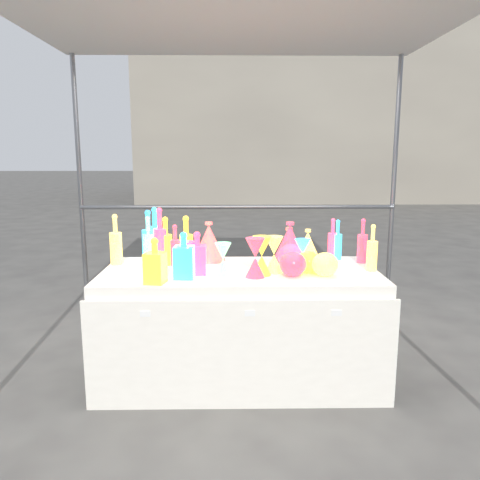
{
  "coord_description": "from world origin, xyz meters",
  "views": [
    {
      "loc": [
        -0.05,
        -2.99,
        1.5
      ],
      "look_at": [
        0.0,
        0.0,
        0.95
      ],
      "focal_mm": 35.0,
      "sensor_mm": 36.0,
      "label": 1
    }
  ],
  "objects_px": {
    "bottle_0": "(166,241)",
    "globe_0": "(308,263)",
    "lampshade_0": "(209,241)",
    "hourglass_0": "(187,258)",
    "cardboard_box_closed": "(174,266)",
    "decanter_0": "(155,261)",
    "display_table": "(240,325)"
  },
  "relations": [
    {
      "from": "decanter_0",
      "to": "hourglass_0",
      "type": "xyz_separation_m",
      "value": [
        0.17,
        0.21,
        -0.03
      ]
    },
    {
      "from": "display_table",
      "to": "lampshade_0",
      "type": "distance_m",
      "value": 0.63
    },
    {
      "from": "bottle_0",
      "to": "lampshade_0",
      "type": "xyz_separation_m",
      "value": [
        0.29,
        0.12,
        -0.03
      ]
    },
    {
      "from": "bottle_0",
      "to": "decanter_0",
      "type": "xyz_separation_m",
      "value": [
        0.0,
        -0.47,
        -0.03
      ]
    },
    {
      "from": "display_table",
      "to": "bottle_0",
      "type": "height_order",
      "value": "bottle_0"
    },
    {
      "from": "cardboard_box_closed",
      "to": "hourglass_0",
      "type": "bearing_deg",
      "value": -80.57
    },
    {
      "from": "cardboard_box_closed",
      "to": "globe_0",
      "type": "bearing_deg",
      "value": -64.04
    },
    {
      "from": "lampshade_0",
      "to": "cardboard_box_closed",
      "type": "bearing_deg",
      "value": 81.82
    },
    {
      "from": "bottle_0",
      "to": "globe_0",
      "type": "height_order",
      "value": "bottle_0"
    },
    {
      "from": "hourglass_0",
      "to": "globe_0",
      "type": "height_order",
      "value": "hourglass_0"
    },
    {
      "from": "decanter_0",
      "to": "lampshade_0",
      "type": "bearing_deg",
      "value": 76.64
    },
    {
      "from": "decanter_0",
      "to": "display_table",
      "type": "bearing_deg",
      "value": 43.47
    },
    {
      "from": "cardboard_box_closed",
      "to": "lampshade_0",
      "type": "height_order",
      "value": "lampshade_0"
    },
    {
      "from": "cardboard_box_closed",
      "to": "bottle_0",
      "type": "bearing_deg",
      "value": -83.89
    },
    {
      "from": "cardboard_box_closed",
      "to": "globe_0",
      "type": "xyz_separation_m",
      "value": [
        1.17,
        -2.41,
        0.6
      ]
    },
    {
      "from": "hourglass_0",
      "to": "globe_0",
      "type": "bearing_deg",
      "value": 1.25
    },
    {
      "from": "display_table",
      "to": "decanter_0",
      "type": "height_order",
      "value": "decanter_0"
    },
    {
      "from": "cardboard_box_closed",
      "to": "hourglass_0",
      "type": "distance_m",
      "value": 2.54
    },
    {
      "from": "decanter_0",
      "to": "lampshade_0",
      "type": "height_order",
      "value": "lampshade_0"
    },
    {
      "from": "cardboard_box_closed",
      "to": "bottle_0",
      "type": "distance_m",
      "value": 2.29
    },
    {
      "from": "bottle_0",
      "to": "globe_0",
      "type": "distance_m",
      "value": 0.98
    },
    {
      "from": "globe_0",
      "to": "hourglass_0",
      "type": "bearing_deg",
      "value": -178.75
    },
    {
      "from": "hourglass_0",
      "to": "lampshade_0",
      "type": "bearing_deg",
      "value": 72.77
    },
    {
      "from": "globe_0",
      "to": "lampshade_0",
      "type": "bearing_deg",
      "value": 150.74
    },
    {
      "from": "cardboard_box_closed",
      "to": "bottle_0",
      "type": "relative_size",
      "value": 1.76
    },
    {
      "from": "hourglass_0",
      "to": "lampshade_0",
      "type": "distance_m",
      "value": 0.4
    },
    {
      "from": "bottle_0",
      "to": "decanter_0",
      "type": "bearing_deg",
      "value": -89.7
    },
    {
      "from": "cardboard_box_closed",
      "to": "lampshade_0",
      "type": "distance_m",
      "value": 2.22
    },
    {
      "from": "decanter_0",
      "to": "globe_0",
      "type": "xyz_separation_m",
      "value": [
        0.94,
        0.23,
        -0.07
      ]
    },
    {
      "from": "globe_0",
      "to": "lampshade_0",
      "type": "height_order",
      "value": "lampshade_0"
    },
    {
      "from": "bottle_0",
      "to": "hourglass_0",
      "type": "xyz_separation_m",
      "value": [
        0.17,
        -0.26,
        -0.06
      ]
    },
    {
      "from": "globe_0",
      "to": "cardboard_box_closed",
      "type": "bearing_deg",
      "value": 115.82
    }
  ]
}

